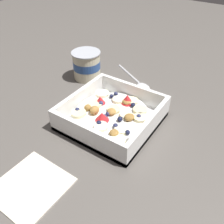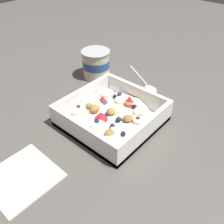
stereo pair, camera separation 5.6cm
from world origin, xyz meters
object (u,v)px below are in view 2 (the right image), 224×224
fruit_bowl (112,116)px  yogurt_cup (96,64)px  spoon (147,83)px  folded_napkin (22,177)px

fruit_bowl → yogurt_cup: size_ratio=2.37×
fruit_bowl → yogurt_cup: yogurt_cup is taller
spoon → folded_napkin: size_ratio=1.33×
spoon → folded_napkin: bearing=-178.4°
fruit_bowl → yogurt_cup: (0.13, 0.18, 0.02)m
fruit_bowl → spoon: fruit_bowl is taller
spoon → yogurt_cup: bearing=112.1°
yogurt_cup → folded_napkin: 0.40m
fruit_bowl → folded_napkin: 0.23m
fruit_bowl → spoon: 0.20m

